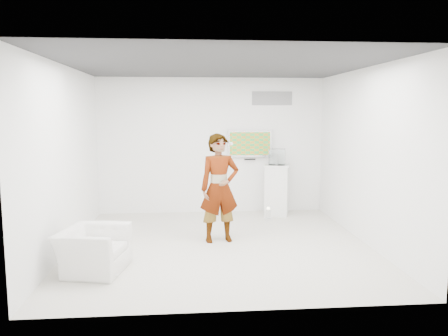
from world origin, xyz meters
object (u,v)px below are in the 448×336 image
Objects in this scene: person at (219,188)px; pedestal at (277,190)px; armchair at (94,250)px; floor_uplight at (268,214)px; tv at (250,144)px.

person reaches higher than pedestal.
armchair is at bearing -155.55° from person.
person is 7.04× the size of floor_uplight.
tv reaches higher than floor_uplight.
pedestal is at bearing 60.82° from floor_uplight.
tv is at bearing -26.16° from armchair.
person is 1.96m from floor_uplight.
tv is 1.05× the size of armchair.
person is at bearing -129.15° from floor_uplight.
tv is 1.19m from pedestal.
floor_uplight is at bearing 40.76° from person.
armchair is 4.58m from pedestal.
floor_uplight is (0.28, -0.83, -1.42)m from tv.
armchair is 4.04m from floor_uplight.
floor_uplight is at bearing -71.40° from tv.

